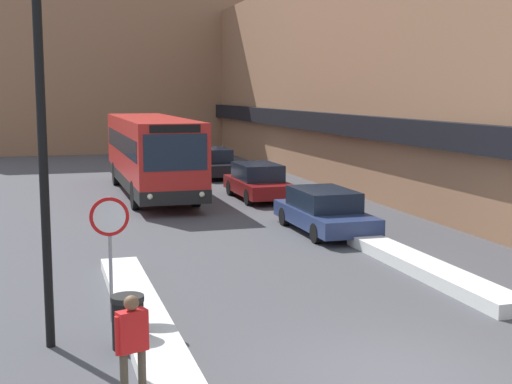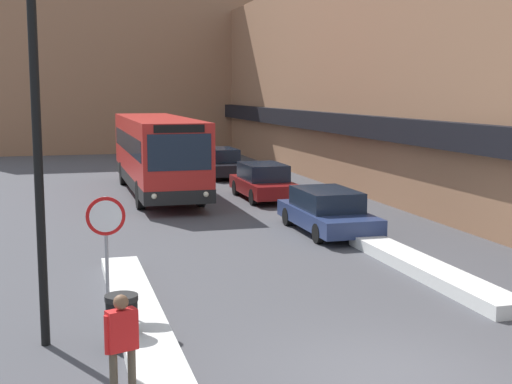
# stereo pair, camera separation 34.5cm
# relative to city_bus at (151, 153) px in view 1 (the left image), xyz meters

# --- Properties ---
(ground_plane) EXTENTS (160.00, 160.00, 0.00)m
(ground_plane) POSITION_rel_city_bus_xyz_m (0.90, -21.10, -1.83)
(ground_plane) COLOR #47474C
(building_row_right) EXTENTS (5.50, 60.00, 10.33)m
(building_row_right) POSITION_rel_city_bus_xyz_m (10.87, 2.90, 3.32)
(building_row_right) COLOR #996B4C
(building_row_right) RESTS_ON ground_plane
(building_backdrop_far) EXTENTS (26.00, 8.00, 15.04)m
(building_backdrop_far) POSITION_rel_city_bus_xyz_m (0.90, 25.11, 5.69)
(building_backdrop_far) COLOR #996B4C
(building_backdrop_far) RESTS_ON ground_plane
(snow_bank_left) EXTENTS (0.90, 9.13, 0.25)m
(snow_bank_left) POSITION_rel_city_bus_xyz_m (-2.70, -17.30, -1.70)
(snow_bank_left) COLOR silver
(snow_bank_left) RESTS_ON ground_plane
(snow_bank_right) EXTENTS (0.90, 7.37, 0.32)m
(snow_bank_right) POSITION_rel_city_bus_xyz_m (4.50, -15.52, -1.67)
(snow_bank_right) COLOR silver
(snow_bank_right) RESTS_ON ground_plane
(city_bus) EXTENTS (2.62, 12.25, 3.36)m
(city_bus) POSITION_rel_city_bus_xyz_m (0.00, 0.00, 0.00)
(city_bus) COLOR red
(city_bus) RESTS_ON ground_plane
(parked_car_front) EXTENTS (1.92, 4.77, 1.38)m
(parked_car_front) POSITION_rel_city_bus_xyz_m (4.10, -9.90, -1.13)
(parked_car_front) COLOR navy
(parked_car_front) RESTS_ON ground_plane
(parked_car_middle) EXTENTS (1.90, 4.64, 1.49)m
(parked_car_middle) POSITION_rel_city_bus_xyz_m (4.10, -2.51, -1.08)
(parked_car_middle) COLOR maroon
(parked_car_middle) RESTS_ON ground_plane
(parked_car_back) EXTENTS (1.80, 4.81, 1.50)m
(parked_car_back) POSITION_rel_city_bus_xyz_m (4.10, 5.65, -1.08)
(parked_car_back) COLOR black
(parked_car_back) RESTS_ON ground_plane
(stop_sign) EXTENTS (0.76, 0.08, 2.47)m
(stop_sign) POSITION_rel_city_bus_xyz_m (-3.26, -17.06, -0.03)
(stop_sign) COLOR gray
(stop_sign) RESTS_ON ground_plane
(street_lamp) EXTENTS (1.46, 0.36, 6.90)m
(street_lamp) POSITION_rel_city_bus_xyz_m (-4.17, -18.17, 2.41)
(street_lamp) COLOR black
(street_lamp) RESTS_ON ground_plane
(pedestrian) EXTENTS (0.50, 0.33, 1.62)m
(pedestrian) POSITION_rel_city_bus_xyz_m (-3.31, -20.96, -0.85)
(pedestrian) COLOR brown
(pedestrian) RESTS_ON ground_plane
(trash_bin) EXTENTS (0.59, 0.59, 0.95)m
(trash_bin) POSITION_rel_city_bus_xyz_m (-3.13, -18.64, -1.35)
(trash_bin) COLOR black
(trash_bin) RESTS_ON ground_plane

